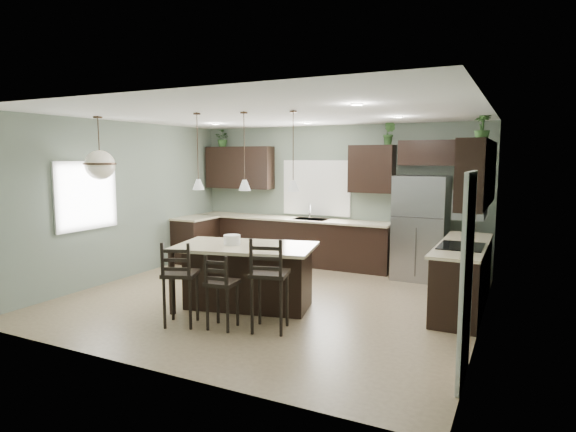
{
  "coord_description": "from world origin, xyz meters",
  "views": [
    {
      "loc": [
        3.43,
        -6.34,
        2.17
      ],
      "look_at": [
        0.1,
        0.4,
        1.25
      ],
      "focal_mm": 30.0,
      "sensor_mm": 36.0,
      "label": 1
    }
  ],
  "objects_px": {
    "bar_stool_center": "(222,291)",
    "bar_stool_right": "(270,284)",
    "serving_dish": "(232,240)",
    "bar_stool_left": "(181,283)",
    "kitchen_island": "(246,277)",
    "refrigerator": "(421,228)",
    "plant_back_left": "(223,138)"
  },
  "relations": [
    {
      "from": "bar_stool_center",
      "to": "bar_stool_right",
      "type": "relative_size",
      "value": 0.81
    },
    {
      "from": "serving_dish",
      "to": "bar_stool_center",
      "type": "xyz_separation_m",
      "value": [
        0.36,
        -0.8,
        -0.51
      ]
    },
    {
      "from": "bar_stool_right",
      "to": "serving_dish",
      "type": "bearing_deg",
      "value": 132.83
    },
    {
      "from": "bar_stool_left",
      "to": "bar_stool_right",
      "type": "bearing_deg",
      "value": -5.5
    },
    {
      "from": "kitchen_island",
      "to": "refrigerator",
      "type": "bearing_deg",
      "value": 43.57
    },
    {
      "from": "refrigerator",
      "to": "serving_dish",
      "type": "bearing_deg",
      "value": -126.01
    },
    {
      "from": "refrigerator",
      "to": "serving_dish",
      "type": "height_order",
      "value": "refrigerator"
    },
    {
      "from": "bar_stool_left",
      "to": "bar_stool_right",
      "type": "distance_m",
      "value": 1.18
    },
    {
      "from": "bar_stool_left",
      "to": "plant_back_left",
      "type": "bearing_deg",
      "value": 94.93
    },
    {
      "from": "refrigerator",
      "to": "bar_stool_right",
      "type": "bearing_deg",
      "value": -108.42
    },
    {
      "from": "bar_stool_center",
      "to": "serving_dish",
      "type": "bearing_deg",
      "value": 107.75
    },
    {
      "from": "refrigerator",
      "to": "bar_stool_right",
      "type": "distance_m",
      "value": 3.69
    },
    {
      "from": "serving_dish",
      "to": "bar_stool_left",
      "type": "bearing_deg",
      "value": -101.59
    },
    {
      "from": "bar_stool_left",
      "to": "bar_stool_right",
      "type": "relative_size",
      "value": 0.93
    },
    {
      "from": "kitchen_island",
      "to": "bar_stool_center",
      "type": "relative_size",
      "value": 2.01
    },
    {
      "from": "bar_stool_left",
      "to": "plant_back_left",
      "type": "relative_size",
      "value": 3.06
    },
    {
      "from": "bar_stool_center",
      "to": "plant_back_left",
      "type": "bearing_deg",
      "value": 116.68
    },
    {
      "from": "serving_dish",
      "to": "bar_stool_left",
      "type": "distance_m",
      "value": 1.04
    },
    {
      "from": "kitchen_island",
      "to": "bar_stool_center",
      "type": "bearing_deg",
      "value": -91.33
    },
    {
      "from": "bar_stool_center",
      "to": "bar_stool_right",
      "type": "distance_m",
      "value": 0.62
    },
    {
      "from": "refrigerator",
      "to": "plant_back_left",
      "type": "xyz_separation_m",
      "value": [
        -4.35,
        0.26,
        1.66
      ]
    },
    {
      "from": "bar_stool_left",
      "to": "serving_dish",
      "type": "bearing_deg",
      "value": 56.62
    },
    {
      "from": "bar_stool_left",
      "to": "kitchen_island",
      "type": "bearing_deg",
      "value": 46.57
    },
    {
      "from": "bar_stool_right",
      "to": "plant_back_left",
      "type": "xyz_separation_m",
      "value": [
        -3.19,
        3.75,
        1.98
      ]
    },
    {
      "from": "refrigerator",
      "to": "bar_stool_left",
      "type": "distance_m",
      "value": 4.47
    },
    {
      "from": "refrigerator",
      "to": "kitchen_island",
      "type": "bearing_deg",
      "value": -123.8
    },
    {
      "from": "plant_back_left",
      "to": "serving_dish",
      "type": "bearing_deg",
      "value": -54.56
    },
    {
      "from": "refrigerator",
      "to": "bar_stool_center",
      "type": "xyz_separation_m",
      "value": [
        -1.74,
        -3.69,
        -0.44
      ]
    },
    {
      "from": "serving_dish",
      "to": "bar_stool_center",
      "type": "relative_size",
      "value": 0.25
    },
    {
      "from": "kitchen_island",
      "to": "plant_back_left",
      "type": "height_order",
      "value": "plant_back_left"
    },
    {
      "from": "refrigerator",
      "to": "kitchen_island",
      "type": "height_order",
      "value": "refrigerator"
    },
    {
      "from": "bar_stool_center",
      "to": "refrigerator",
      "type": "bearing_deg",
      "value": 58.01
    }
  ]
}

